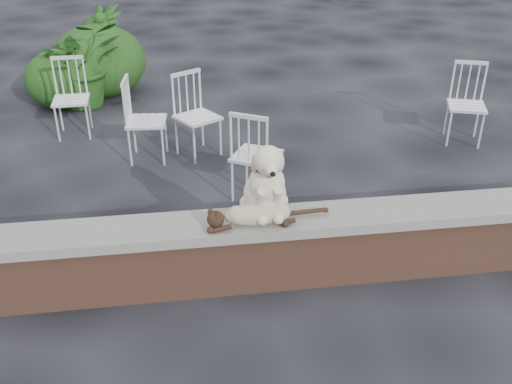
{
  "coord_description": "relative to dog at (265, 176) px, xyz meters",
  "views": [
    {
      "loc": [
        -0.78,
        -3.6,
        2.8
      ],
      "look_at": [
        -0.24,
        0.2,
        0.7
      ],
      "focal_mm": 40.18,
      "sensor_mm": 36.0,
      "label": 1
    }
  ],
  "objects": [
    {
      "name": "ground",
      "position": [
        0.19,
        -0.09,
        -0.89
      ],
      "size": [
        60.0,
        60.0,
        0.0
      ],
      "primitive_type": "plane",
      "color": "black",
      "rests_on": "ground"
    },
    {
      "name": "dog",
      "position": [
        0.0,
        0.0,
        0.0
      ],
      "size": [
        0.42,
        0.54,
        0.62
      ],
      "primitive_type": null,
      "rotation": [
        0.0,
        0.0,
        0.02
      ],
      "color": "beige",
      "rests_on": "capstone"
    },
    {
      "name": "potted_plant_a",
      "position": [
        -1.85,
        4.26,
        -0.3
      ],
      "size": [
        1.32,
        1.23,
        1.19
      ],
      "primitive_type": "imported",
      "rotation": [
        0.0,
        0.0,
        0.35
      ],
      "color": "#134012",
      "rests_on": "ground"
    },
    {
      "name": "brick_wall",
      "position": [
        0.19,
        -0.09,
        -0.64
      ],
      "size": [
        6.0,
        0.3,
        0.5
      ],
      "primitive_type": "cube",
      "color": "brown",
      "rests_on": "ground"
    },
    {
      "name": "potted_plant_b",
      "position": [
        -1.63,
        5.05,
        -0.28
      ],
      "size": [
        0.96,
        0.96,
        1.21
      ],
      "primitive_type": "imported",
      "rotation": [
        0.0,
        0.0,
        -0.78
      ],
      "color": "#134012",
      "rests_on": "ground"
    },
    {
      "name": "chair_e",
      "position": [
        -0.96,
        2.35,
        -0.42
      ],
      "size": [
        0.61,
        0.61,
        0.94
      ],
      "primitive_type": null,
      "rotation": [
        0.0,
        0.0,
        1.48
      ],
      "color": "white",
      "rests_on": "ground"
    },
    {
      "name": "cat",
      "position": [
        -0.08,
        -0.15,
        -0.22
      ],
      "size": [
        1.1,
        0.29,
        0.19
      ],
      "primitive_type": null,
      "rotation": [
        0.0,
        0.0,
        0.02
      ],
      "color": "tan",
      "rests_on": "capstone"
    },
    {
      "name": "chair_b",
      "position": [
        -1.88,
        3.19,
        -0.42
      ],
      "size": [
        0.58,
        0.58,
        0.94
      ],
      "primitive_type": null,
      "rotation": [
        0.0,
        0.0,
        0.04
      ],
      "color": "white",
      "rests_on": "ground"
    },
    {
      "name": "shrubbery",
      "position": [
        -1.9,
        4.65,
        -0.47
      ],
      "size": [
        1.69,
        1.57,
        1.06
      ],
      "color": "#134012",
      "rests_on": "ground"
    },
    {
      "name": "chair_d",
      "position": [
        2.78,
        2.31,
        -0.42
      ],
      "size": [
        0.71,
        0.71,
        0.94
      ],
      "primitive_type": null,
      "rotation": [
        0.0,
        0.0,
        -0.34
      ],
      "color": "white",
      "rests_on": "ground"
    },
    {
      "name": "chair_c",
      "position": [
        0.12,
        1.29,
        -0.42
      ],
      "size": [
        0.77,
        0.77,
        0.94
      ],
      "primitive_type": null,
      "rotation": [
        0.0,
        0.0,
        2.62
      ],
      "color": "white",
      "rests_on": "ground"
    },
    {
      "name": "capstone",
      "position": [
        0.19,
        -0.09,
        -0.35
      ],
      "size": [
        6.2,
        0.4,
        0.08
      ],
      "primitive_type": "cube",
      "color": "slate",
      "rests_on": "brick_wall"
    },
    {
      "name": "chair_a",
      "position": [
        -0.39,
        2.39,
        -0.42
      ],
      "size": [
        0.77,
        0.77,
        0.94
      ],
      "primitive_type": null,
      "rotation": [
        0.0,
        0.0,
        0.55
      ],
      "color": "white",
      "rests_on": "ground"
    }
  ]
}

